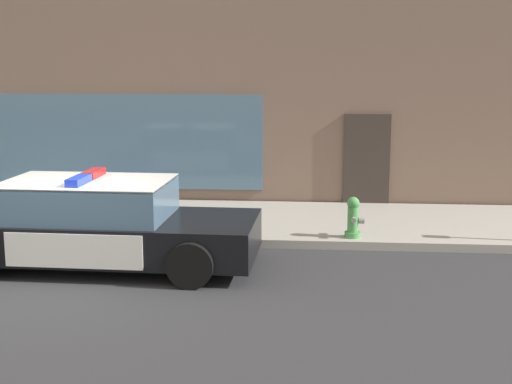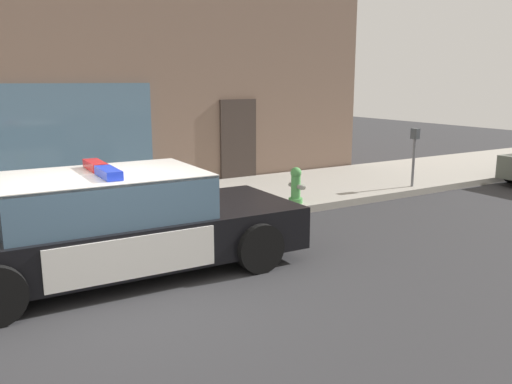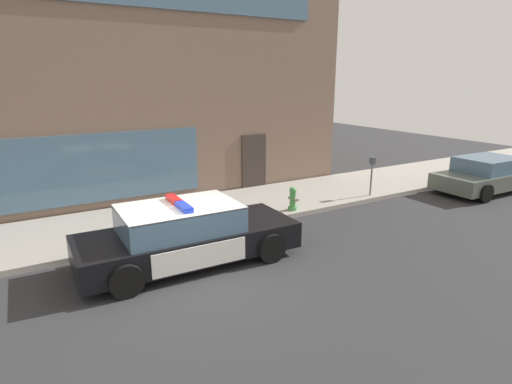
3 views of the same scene
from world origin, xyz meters
TOP-DOWN VIEW (x-y plane):
  - ground at (0.00, 0.00)m, footprint 48.00×48.00m
  - sidewalk at (0.00, 3.66)m, footprint 48.00×3.42m
  - storefront_building at (-0.85, 10.16)m, footprint 18.94×9.57m
  - police_cruiser at (0.28, 0.68)m, footprint 4.97×2.19m
  - fire_hydrant at (4.39, 2.28)m, footprint 0.34×0.39m

SIDE VIEW (x-z plane):
  - ground at x=0.00m, z-range 0.00..0.00m
  - sidewalk at x=0.00m, z-range 0.00..0.15m
  - fire_hydrant at x=4.39m, z-range 0.14..0.86m
  - police_cruiser at x=0.28m, z-range -0.07..1.43m
  - storefront_building at x=-0.85m, z-range 0.00..9.24m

